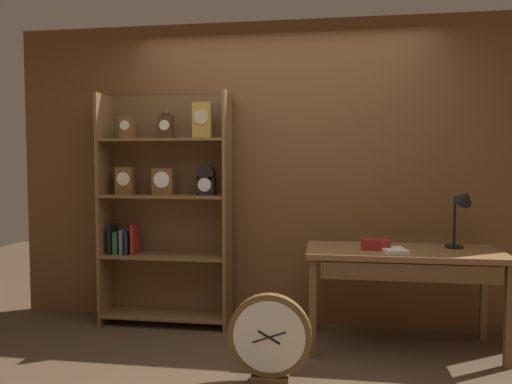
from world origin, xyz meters
TOP-DOWN VIEW (x-y plane):
  - back_wood_panel at (0.00, 1.36)m, footprint 4.80×0.05m
  - bookshelf at (-1.00, 1.17)m, footprint 1.11×0.32m
  - workbench at (0.93, 0.85)m, footprint 1.42×0.63m
  - desk_lamp at (1.37, 0.96)m, footprint 0.20×0.21m
  - toolbox_small at (0.73, 0.82)m, footprint 0.20×0.10m
  - open_repair_manual at (0.85, 0.77)m, footprint 0.20×0.24m
  - round_clock_large at (0.02, 0.16)m, footprint 0.53×0.11m

SIDE VIEW (x-z plane):
  - round_clock_large at x=0.02m, z-range 0.00..0.57m
  - workbench at x=0.93m, z-range 0.29..1.04m
  - open_repair_manual at x=0.85m, z-range 0.75..0.77m
  - toolbox_small at x=0.73m, z-range 0.75..0.83m
  - bookshelf at x=-1.00m, z-range 0.03..2.01m
  - desk_lamp at x=1.37m, z-range 0.83..1.29m
  - back_wood_panel at x=0.00m, z-range 0.00..2.60m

